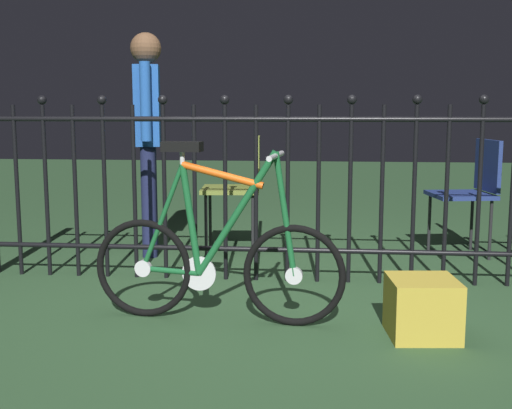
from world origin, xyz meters
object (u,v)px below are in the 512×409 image
chair_navy (472,186)px  display_crate (422,308)px  person_visitor (148,124)px  chair_olive (242,181)px  bicycle (216,258)px

chair_navy → display_crate: 1.96m
display_crate → person_visitor: bearing=137.3°
person_visitor → display_crate: size_ratio=5.12×
person_visitor → chair_olive: bearing=13.0°
person_visitor → chair_navy: bearing=4.9°
bicycle → chair_olive: size_ratio=1.49×
chair_navy → chair_olive: bearing=-178.4°
chair_navy → display_crate: chair_navy is taller
bicycle → chair_navy: bicycle is taller
display_crate → chair_olive: bearing=121.3°
person_visitor → display_crate: (1.75, -1.62, -0.83)m
chair_navy → display_crate: bearing=-109.1°
chair_olive → person_visitor: size_ratio=0.54×
chair_navy → display_crate: (-0.63, -1.82, -0.38)m
chair_navy → display_crate: size_ratio=2.71×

